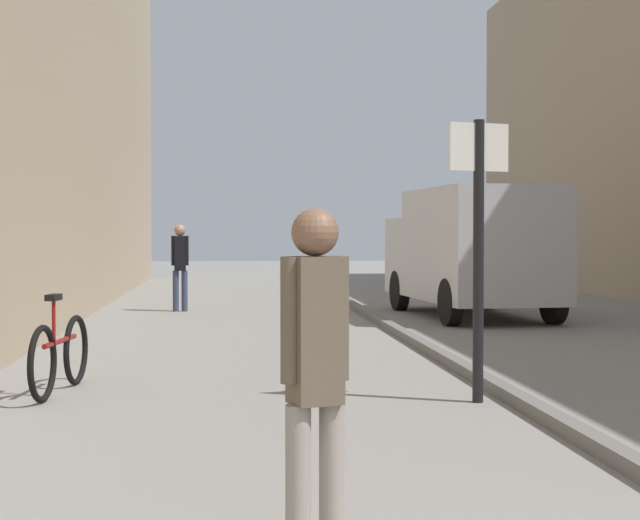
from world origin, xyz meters
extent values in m
plane|color=gray|center=(0.00, 12.00, 0.00)|extent=(80.00, 80.00, 0.00)
cube|color=#615F5B|center=(1.58, 12.00, 0.06)|extent=(0.16, 40.00, 0.12)
cylinder|color=#2D3851|center=(-2.04, 17.57, 0.41)|extent=(0.12, 0.12, 0.81)
cylinder|color=#2D3851|center=(-1.87, 17.59, 0.41)|extent=(0.12, 0.12, 0.81)
cube|color=black|center=(-1.95, 17.58, 1.16)|extent=(0.24, 0.20, 0.69)
cylinder|color=black|center=(-2.08, 17.57, 1.21)|extent=(0.10, 0.10, 0.59)
cylinder|color=black|center=(-1.83, 17.59, 1.21)|extent=(0.10, 0.10, 0.59)
sphere|color=#9E755B|center=(-1.95, 17.58, 1.62)|extent=(0.22, 0.22, 0.22)
cylinder|color=gray|center=(-0.73, 2.47, 0.39)|extent=(0.12, 0.12, 0.79)
cylinder|color=gray|center=(-0.57, 2.52, 0.39)|extent=(0.12, 0.12, 0.79)
cube|color=brown|center=(-0.65, 2.50, 1.12)|extent=(0.27, 0.24, 0.67)
cylinder|color=brown|center=(-0.76, 2.46, 1.17)|extent=(0.09, 0.09, 0.57)
cylinder|color=brown|center=(-0.53, 2.53, 1.17)|extent=(0.09, 0.09, 0.57)
sphere|color=brown|center=(-0.65, 2.50, 1.57)|extent=(0.22, 0.22, 0.22)
cube|color=#B7B7BC|center=(3.54, 15.21, 1.35)|extent=(2.31, 3.66, 2.02)
cube|color=#B7B7BC|center=(3.35, 17.63, 1.10)|extent=(2.14, 1.52, 1.52)
cube|color=black|center=(3.31, 18.11, 1.43)|extent=(1.71, 0.18, 0.67)
cylinder|color=black|center=(2.44, 17.42, 0.40)|extent=(0.28, 0.81, 0.80)
cylinder|color=black|center=(4.28, 17.57, 0.40)|extent=(0.28, 0.81, 0.80)
cylinder|color=black|center=(2.71, 14.09, 0.40)|extent=(0.28, 0.81, 0.80)
cylinder|color=black|center=(4.54, 14.23, 0.40)|extent=(0.28, 0.81, 0.80)
cylinder|color=black|center=(1.26, 6.84, 1.30)|extent=(0.10, 0.10, 2.60)
cube|color=white|center=(1.26, 6.84, 2.35)|extent=(0.59, 0.18, 0.44)
torus|color=black|center=(-2.59, 8.25, 0.36)|extent=(0.16, 0.72, 0.72)
torus|color=black|center=(-2.73, 7.21, 0.36)|extent=(0.16, 0.72, 0.72)
cylinder|color=maroon|center=(-2.66, 7.73, 0.51)|extent=(0.18, 0.94, 0.05)
cylinder|color=maroon|center=(-2.68, 7.54, 0.73)|extent=(0.04, 0.04, 0.40)
cube|color=black|center=(-2.68, 7.54, 0.95)|extent=(0.13, 0.25, 0.06)
camera|label=1|loc=(-1.05, -1.87, 1.56)|focal=54.47mm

